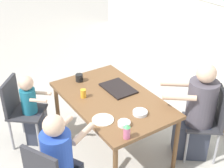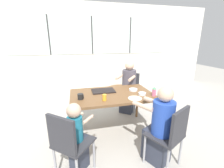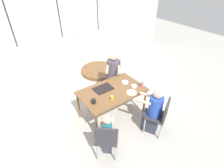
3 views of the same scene
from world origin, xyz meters
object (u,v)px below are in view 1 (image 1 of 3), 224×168
bowl_cereal (140,113)px  person_woman_green_shirt (196,116)px  coffee_mug (79,78)px  chair_for_woman_green_shirt (211,118)px  sippy_cup (127,131)px  person_man_blue_shirt (61,167)px  chair_for_toddler (19,106)px  bowl_white_shallow (124,124)px  juice_glass (83,93)px  person_toddler (32,112)px

bowl_cereal → person_woman_green_shirt: bearing=76.8°
bowl_cereal → coffee_mug: bearing=-168.8°
chair_for_woman_green_shirt → sippy_cup: 1.20m
chair_for_woman_green_shirt → person_man_blue_shirt: (-0.25, -1.76, -0.02)m
sippy_cup → bowl_cereal: sippy_cup is taller
chair_for_woman_green_shirt → sippy_cup: bearing=126.3°
person_woman_green_shirt → coffee_mug: bearing=75.7°
chair_for_toddler → bowl_cereal: chair_for_toddler is taller
person_woman_green_shirt → bowl_white_shallow: size_ratio=9.50×
chair_for_toddler → coffee_mug: bearing=116.2°
chair_for_woman_green_shirt → person_woman_green_shirt: person_woman_green_shirt is taller
chair_for_toddler → juice_glass: bearing=87.9°
juice_glass → bowl_cereal: bearing=28.5°
person_man_blue_shirt → sippy_cup: 0.71m
person_toddler → bowl_white_shallow: (1.13, 0.56, 0.30)m
chair_for_woman_green_shirt → person_toddler: 2.11m
person_man_blue_shirt → juice_glass: 0.91m
coffee_mug → juice_glass: (0.36, -0.14, 0.00)m
person_woman_green_shirt → sippy_cup: (0.07, -1.04, 0.28)m
person_man_blue_shirt → person_toddler: 1.09m
chair_for_woman_green_shirt → person_man_blue_shirt: person_man_blue_shirt is taller
chair_for_toddler → person_man_blue_shirt: person_man_blue_shirt is taller
person_toddler → bowl_white_shallow: person_toddler is taller
coffee_mug → bowl_white_shallow: 1.04m
person_woman_green_shirt → person_toddler: size_ratio=1.27×
chair_for_toddler → bowl_cereal: size_ratio=5.79×
chair_for_woman_green_shirt → person_man_blue_shirt: size_ratio=0.80×
person_toddler → coffee_mug: 0.71m
person_toddler → bowl_cereal: size_ratio=6.22×
coffee_mug → bowl_cereal: coffee_mug is taller
chair_for_woman_green_shirt → person_man_blue_shirt: bearing=119.6°
chair_for_toddler → bowl_cereal: 1.51m
chair_for_toddler → bowl_cereal: (1.16, 0.93, 0.23)m
person_man_blue_shirt → person_toddler: person_man_blue_shirt is taller
person_woman_green_shirt → bowl_cereal: person_woman_green_shirt is taller
bowl_cereal → chair_for_toddler: bearing=-141.4°
person_man_blue_shirt → person_woman_green_shirt: bearing=57.6°
person_man_blue_shirt → coffee_mug: bearing=116.1°
chair_for_woman_green_shirt → bowl_white_shallow: (-0.20, -1.08, 0.23)m
person_man_blue_shirt → bowl_cereal: 0.97m
person_woman_green_shirt → person_man_blue_shirt: person_woman_green_shirt is taller
person_man_blue_shirt → bowl_cereal: bearing=63.7°
person_toddler → person_woman_green_shirt: bearing=91.4°
coffee_mug → person_woman_green_shirt: bearing=38.0°
person_man_blue_shirt → bowl_cereal: size_ratio=7.28×
bowl_white_shallow → bowl_cereal: size_ratio=0.83×
person_woman_green_shirt → person_toddler: person_woman_green_shirt is taller
chair_for_toddler → coffee_mug: size_ratio=9.09×
sippy_cup → bowl_cereal: bearing=124.6°
chair_for_woman_green_shirt → person_man_blue_shirt: 1.78m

